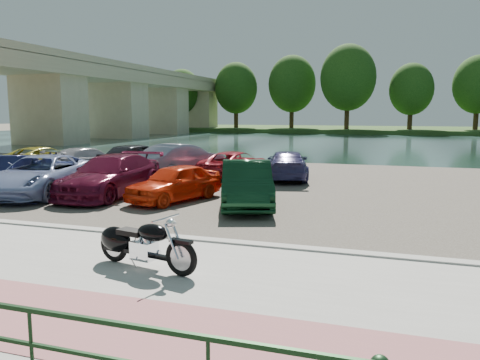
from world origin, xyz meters
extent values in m
plane|color=#595447|center=(0.00, 0.00, 0.00)|extent=(200.00, 200.00, 0.00)
cube|color=#9D9B94|center=(0.00, -1.00, 0.05)|extent=(60.00, 6.00, 0.10)
cube|color=#A05A62|center=(0.00, -2.50, 0.10)|extent=(60.00, 2.00, 0.01)
cube|color=#9D9B94|center=(0.00, 2.00, 0.07)|extent=(60.00, 0.30, 0.14)
cube|color=#3E3932|center=(0.00, 11.00, 0.02)|extent=(60.00, 18.00, 0.04)
cube|color=#182B27|center=(0.00, 40.00, 0.00)|extent=(120.00, 40.00, 0.00)
cube|color=#234017|center=(0.00, 72.00, 0.30)|extent=(120.00, 24.00, 0.60)
cube|color=tan|center=(-28.00, 40.00, 7.20)|extent=(7.00, 56.00, 1.40)
cube|color=tan|center=(-28.00, 40.00, 8.20)|extent=(7.00, 56.00, 0.70)
cube|color=tan|center=(-28.00, 30.00, 3.60)|extent=(6.00, 4.00, 7.20)
cube|color=tan|center=(-28.00, 42.00, 3.60)|extent=(6.00, 4.00, 7.20)
cube|color=tan|center=(-28.00, 54.00, 3.60)|extent=(6.00, 4.00, 7.20)
cube|color=tan|center=(-28.00, 66.00, 3.60)|extent=(6.00, 4.00, 7.20)
cylinder|color=black|center=(0.00, -4.00, 0.55)|extent=(0.04, 0.04, 0.90)
cube|color=black|center=(0.00, -4.00, 0.98)|extent=(24.00, 0.05, 0.05)
cube|color=black|center=(0.00, -4.00, 0.60)|extent=(24.00, 0.04, 0.04)
cylinder|color=#342313|center=(-30.00, 64.60, 2.85)|extent=(0.70, 0.70, 4.50)
ellipsoid|color=#12350E|center=(-30.00, 64.60, 6.45)|extent=(6.30, 6.30, 7.56)
cylinder|color=#342313|center=(-21.00, 66.00, 3.08)|extent=(0.70, 0.70, 4.95)
ellipsoid|color=#12350E|center=(-21.00, 66.00, 7.04)|extent=(6.93, 6.93, 8.32)
cylinder|color=#342313|center=(-12.00, 67.40, 3.30)|extent=(0.70, 0.70, 5.40)
ellipsoid|color=#12350E|center=(-12.00, 67.40, 7.62)|extent=(7.56, 7.56, 9.07)
cylinder|color=#342313|center=(-3.00, 64.60, 3.52)|extent=(0.70, 0.70, 5.85)
ellipsoid|color=#12350E|center=(-3.00, 64.60, 8.21)|extent=(8.19, 8.19, 9.83)
cylinder|color=#342313|center=(6.00, 66.00, 2.85)|extent=(0.70, 0.70, 4.50)
ellipsoid|color=#12350E|center=(6.00, 66.00, 6.45)|extent=(6.30, 6.30, 7.56)
cylinder|color=#342313|center=(15.00, 67.40, 3.08)|extent=(0.70, 0.70, 4.95)
ellipsoid|color=#12350E|center=(15.00, 67.40, 7.04)|extent=(6.93, 6.93, 8.32)
torus|color=black|center=(0.03, -0.36, 0.44)|extent=(0.69, 0.26, 0.68)
torus|color=black|center=(-1.58, -0.01, 0.44)|extent=(0.69, 0.26, 0.68)
cylinder|color=#B2B2B7|center=(0.03, -0.36, 0.44)|extent=(0.46, 0.16, 0.46)
cylinder|color=#B2B2B7|center=(-1.58, -0.01, 0.44)|extent=(0.46, 0.16, 0.46)
cylinder|color=silver|center=(-0.13, -0.43, 0.74)|extent=(0.33, 0.12, 0.63)
cylinder|color=silver|center=(-0.09, -0.23, 0.74)|extent=(0.33, 0.12, 0.63)
cylinder|color=silver|center=(-0.29, -0.29, 1.13)|extent=(0.20, 0.74, 0.04)
sphere|color=silver|center=(-0.20, -0.31, 1.05)|extent=(0.19, 0.19, 0.16)
sphere|color=silver|center=(-0.13, -0.33, 1.05)|extent=(0.13, 0.13, 0.11)
cube|color=black|center=(0.03, -0.36, 0.75)|extent=(0.47, 0.23, 0.06)
cube|color=black|center=(-0.78, -0.18, 0.38)|extent=(1.19, 0.35, 0.08)
cube|color=silver|center=(-0.83, -0.17, 0.45)|extent=(0.51, 0.41, 0.34)
cylinder|color=silver|center=(-0.73, -0.20, 0.65)|extent=(0.28, 0.23, 0.27)
cylinder|color=silver|center=(-0.92, -0.15, 0.65)|extent=(0.28, 0.23, 0.27)
ellipsoid|color=black|center=(-0.60, -0.22, 0.82)|extent=(0.74, 0.50, 0.32)
cube|color=black|center=(-1.12, -0.11, 0.76)|extent=(0.60, 0.39, 0.10)
ellipsoid|color=black|center=(-1.54, -0.02, 0.56)|extent=(0.78, 0.48, 0.50)
cube|color=black|center=(-1.58, -0.01, 0.49)|extent=(0.43, 0.26, 0.30)
cylinder|color=silver|center=(-1.09, 0.05, 0.32)|extent=(1.09, 0.32, 0.09)
cylinder|color=silver|center=(-1.09, 0.05, 0.40)|extent=(1.09, 0.32, 0.09)
cylinder|color=#B2B2B7|center=(-0.96, -0.33, 0.23)|extent=(0.05, 0.14, 0.22)
imported|color=#12163B|center=(-10.90, 6.83, 0.68)|extent=(2.34, 4.12, 1.28)
imported|color=#7F8DB9|center=(-8.57, 6.08, 0.76)|extent=(3.35, 5.55, 1.44)
imported|color=#540C24|center=(-6.03, 6.69, 0.77)|extent=(2.13, 5.08, 1.47)
imported|color=red|center=(-3.42, 6.51, 0.66)|extent=(2.57, 3.95, 1.25)
imported|color=black|center=(-0.83, 6.40, 0.76)|extent=(2.85, 4.64, 1.44)
imported|color=#A49A25|center=(-13.57, 12.04, 0.67)|extent=(2.40, 4.65, 1.25)
imported|color=#93929A|center=(-11.03, 12.22, 0.67)|extent=(2.65, 4.60, 1.25)
imported|color=black|center=(-8.65, 12.93, 0.79)|extent=(2.40, 4.62, 1.50)
imported|color=slate|center=(-5.88, 12.37, 0.81)|extent=(3.18, 4.92, 1.53)
imported|color=#AB1C29|center=(-3.34, 12.71, 0.65)|extent=(2.61, 4.62, 1.22)
imported|color=navy|center=(-0.91, 12.85, 0.68)|extent=(2.76, 4.71, 1.28)
camera|label=1|loc=(3.51, -7.71, 3.01)|focal=35.00mm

